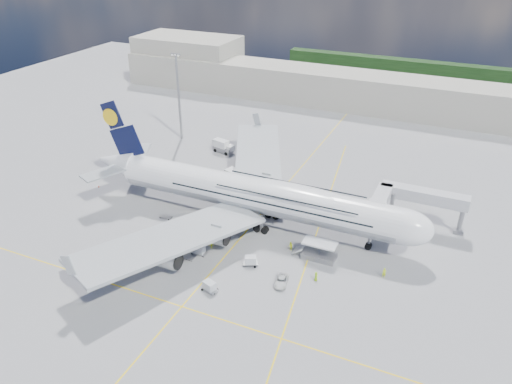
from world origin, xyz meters
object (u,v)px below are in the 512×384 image
at_px(cargo_loader, 318,253).
at_px(catering_truck_inner, 238,180).
at_px(baggage_tug, 169,235).
at_px(cone_nose, 394,241).
at_px(light_mast, 179,96).
at_px(airliner, 255,194).
at_px(crew_loader, 291,246).
at_px(dolly_row_c, 199,249).
at_px(cone_tail, 99,186).
at_px(cone_wing_left_outer, 250,179).
at_px(crew_van, 316,276).
at_px(cone_wing_right_outer, 136,264).
at_px(dolly_nose_far, 209,286).
at_px(crew_tug, 211,245).
at_px(dolly_back, 166,217).
at_px(jet_bridge, 406,199).
at_px(service_van, 281,281).
at_px(catering_truck_outer, 223,147).
at_px(cone_wing_right_inner, 169,231).
at_px(crew_nose, 384,273).
at_px(dolly_row_b, 188,257).
at_px(dolly_row_a, 182,227).
at_px(cone_wing_left_inner, 236,181).
at_px(crew_wing, 198,228).
at_px(dolly_nose_near, 251,260).

xyz_separation_m(cargo_loader, catering_truck_inner, (-27.12, 20.19, 0.81)).
height_order(baggage_tug, cone_nose, baggage_tug).
bearing_deg(light_mast, baggage_tug, -61.13).
height_order(airliner, crew_loader, airliner).
relative_size(dolly_row_c, crew_loader, 1.62).
bearing_deg(cone_tail, cargo_loader, -6.03).
bearing_deg(cone_wing_left_outer, crew_van, -48.72).
distance_m(baggage_tug, cone_wing_right_outer, 10.24).
bearing_deg(airliner, cone_nose, 8.78).
distance_m(dolly_nose_far, crew_van, 19.34).
relative_size(crew_tug, cone_wing_right_outer, 3.08).
height_order(dolly_back, cone_wing_right_outer, cone_wing_right_outer).
bearing_deg(dolly_nose_far, light_mast, 145.00).
distance_m(jet_bridge, cone_wing_right_outer, 56.30).
bearing_deg(airliner, service_van, -53.40).
bearing_deg(catering_truck_outer, dolly_row_c, -54.20).
height_order(baggage_tug, crew_tug, baggage_tug).
xyz_separation_m(cone_wing_right_inner, cone_wing_right_outer, (0.47, -12.44, 0.01)).
xyz_separation_m(dolly_back, cone_wing_left_outer, (9.18, 24.48, -0.00)).
distance_m(cargo_loader, service_van, 10.96).
xyz_separation_m(jet_bridge, crew_van, (-11.21, -24.87, -5.92)).
relative_size(dolly_nose_far, baggage_tug, 1.07).
bearing_deg(dolly_back, crew_tug, -26.62).
bearing_deg(crew_nose, dolly_row_b, 171.13).
xyz_separation_m(dolly_row_c, crew_nose, (34.70, 7.52, -0.06)).
bearing_deg(crew_nose, crew_tug, 164.04).
distance_m(dolly_row_a, dolly_row_c, 10.41).
relative_size(dolly_back, cone_wing_left_inner, 4.90).
bearing_deg(cone_nose, service_van, -126.40).
height_order(crew_wing, cone_wing_left_inner, crew_wing).
xyz_separation_m(dolly_nose_far, cone_wing_right_outer, (-16.56, 0.86, -0.76)).
distance_m(dolly_row_b, crew_loader, 20.33).
relative_size(dolly_row_b, crew_tug, 1.67).
height_order(baggage_tug, cone_tail, baggage_tug).
distance_m(crew_van, cone_nose, 21.36).
bearing_deg(crew_van, cone_wing_right_inner, 54.08).
xyz_separation_m(dolly_row_c, cone_wing_left_inner, (-6.97, 30.72, -0.78)).
height_order(dolly_row_b, cone_wing_left_outer, cone_wing_left_outer).
xyz_separation_m(crew_loader, cone_nose, (18.37, 11.39, -0.67)).
distance_m(light_mast, dolly_row_a, 53.06).
height_order(dolly_nose_near, cone_wing_left_outer, dolly_nose_near).
bearing_deg(crew_wing, airliner, -28.12).
relative_size(jet_bridge, dolly_row_c, 6.06).
relative_size(cone_wing_left_inner, cone_wing_right_inner, 1.07).
bearing_deg(dolly_row_c, catering_truck_inner, 101.35).
bearing_deg(light_mast, dolly_back, -62.70).
xyz_separation_m(cargo_loader, light_mast, (-56.82, 42.11, 11.95)).
relative_size(crew_nose, crew_van, 1.07).
bearing_deg(crew_tug, dolly_nose_near, -33.91).
bearing_deg(crew_tug, dolly_row_a, 134.41).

